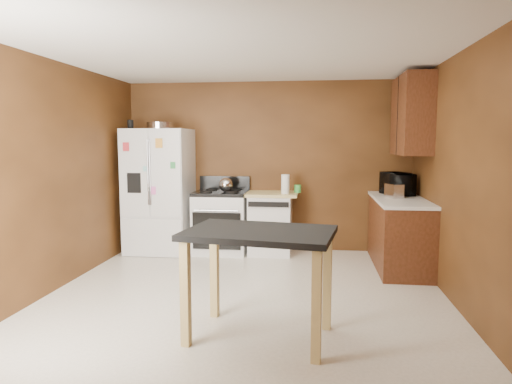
% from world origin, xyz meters
% --- Properties ---
extents(floor, '(4.50, 4.50, 0.00)m').
position_xyz_m(floor, '(0.00, 0.00, 0.00)').
color(floor, white).
rests_on(floor, ground).
extents(ceiling, '(4.50, 4.50, 0.00)m').
position_xyz_m(ceiling, '(0.00, 0.00, 2.50)').
color(ceiling, white).
rests_on(ceiling, ground).
extents(wall_back, '(4.20, 0.00, 4.20)m').
position_xyz_m(wall_back, '(0.00, 2.25, 1.25)').
color(wall_back, brown).
rests_on(wall_back, ground).
extents(wall_front, '(4.20, 0.00, 4.20)m').
position_xyz_m(wall_front, '(0.00, -2.25, 1.25)').
color(wall_front, brown).
rests_on(wall_front, ground).
extents(wall_left, '(0.00, 4.50, 4.50)m').
position_xyz_m(wall_left, '(-2.10, 0.00, 1.25)').
color(wall_left, brown).
rests_on(wall_left, ground).
extents(wall_right, '(0.00, 4.50, 4.50)m').
position_xyz_m(wall_right, '(2.10, 0.00, 1.25)').
color(wall_right, brown).
rests_on(wall_right, ground).
extents(roasting_pan, '(0.38, 0.38, 0.10)m').
position_xyz_m(roasting_pan, '(-1.51, 1.85, 1.85)').
color(roasting_pan, silver).
rests_on(roasting_pan, refrigerator).
extents(pen_cup, '(0.09, 0.09, 0.13)m').
position_xyz_m(pen_cup, '(-1.94, 1.80, 1.86)').
color(pen_cup, black).
rests_on(pen_cup, refrigerator).
extents(kettle, '(0.20, 0.20, 0.20)m').
position_xyz_m(kettle, '(-0.56, 1.88, 1.00)').
color(kettle, silver).
rests_on(kettle, gas_range).
extents(paper_towel, '(0.13, 0.13, 0.27)m').
position_xyz_m(paper_towel, '(0.30, 1.85, 1.02)').
color(paper_towel, white).
rests_on(paper_towel, dishwasher).
extents(green_canister, '(0.13, 0.13, 0.11)m').
position_xyz_m(green_canister, '(0.47, 2.01, 0.95)').
color(green_canister, green).
rests_on(green_canister, dishwasher).
extents(toaster, '(0.22, 0.28, 0.18)m').
position_xyz_m(toaster, '(1.73, 1.50, 0.99)').
color(toaster, silver).
rests_on(toaster, right_cabinets).
extents(microwave, '(0.50, 0.59, 0.27)m').
position_xyz_m(microwave, '(1.83, 1.82, 1.04)').
color(microwave, black).
rests_on(microwave, right_cabinets).
extents(refrigerator, '(0.90, 0.80, 1.80)m').
position_xyz_m(refrigerator, '(-1.55, 1.86, 0.90)').
color(refrigerator, white).
rests_on(refrigerator, ground).
extents(gas_range, '(0.76, 0.68, 1.10)m').
position_xyz_m(gas_range, '(-0.64, 1.92, 0.46)').
color(gas_range, white).
rests_on(gas_range, ground).
extents(dishwasher, '(0.78, 0.63, 0.89)m').
position_xyz_m(dishwasher, '(0.08, 1.95, 0.45)').
color(dishwasher, white).
rests_on(dishwasher, ground).
extents(right_cabinets, '(0.63, 1.58, 2.45)m').
position_xyz_m(right_cabinets, '(1.84, 1.48, 0.91)').
color(right_cabinets, brown).
rests_on(right_cabinets, ground).
extents(island, '(1.29, 0.96, 0.91)m').
position_xyz_m(island, '(0.26, -0.91, 0.77)').
color(island, black).
rests_on(island, ground).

